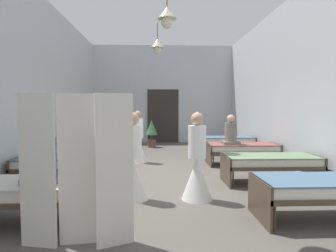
% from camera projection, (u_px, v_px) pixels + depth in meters
% --- Properties ---
extents(ground_plane, '(6.86, 12.75, 0.10)m').
position_uv_depth(ground_plane, '(168.00, 175.00, 6.62)').
color(ground_plane, '#59544C').
extents(room_shell, '(6.66, 12.35, 4.37)m').
position_uv_depth(room_shell, '(166.00, 85.00, 7.83)').
color(room_shell, silver).
rests_on(room_shell, ground).
extents(bed_left_row_0, '(1.90, 0.84, 0.57)m').
position_uv_depth(bed_left_row_0, '(18.00, 191.00, 3.67)').
color(bed_left_row_0, '#473828').
rests_on(bed_left_row_0, ground).
extents(bed_right_row_0, '(1.90, 0.84, 0.57)m').
position_uv_depth(bed_right_row_0, '(326.00, 188.00, 3.82)').
color(bed_right_row_0, '#473828').
rests_on(bed_right_row_0, ground).
extents(bed_left_row_1, '(1.90, 0.84, 0.57)m').
position_uv_depth(bed_left_row_1, '(66.00, 163.00, 5.56)').
color(bed_left_row_1, '#473828').
rests_on(bed_left_row_1, ground).
extents(bed_right_row_1, '(1.90, 0.84, 0.57)m').
position_uv_depth(bed_right_row_1, '(270.00, 162.00, 5.71)').
color(bed_right_row_1, '#473828').
rests_on(bed_right_row_1, ground).
extents(bed_left_row_2, '(1.90, 0.84, 0.57)m').
position_uv_depth(bed_left_row_2, '(89.00, 149.00, 7.46)').
color(bed_left_row_2, '#473828').
rests_on(bed_left_row_2, ground).
extents(bed_right_row_2, '(1.90, 0.84, 0.57)m').
position_uv_depth(bed_right_row_2, '(242.00, 149.00, 7.61)').
color(bed_right_row_2, '#473828').
rests_on(bed_right_row_2, ground).
extents(bed_left_row_3, '(1.90, 0.84, 0.57)m').
position_uv_depth(bed_left_row_3, '(103.00, 141.00, 9.35)').
color(bed_left_row_3, '#473828').
rests_on(bed_left_row_3, ground).
extents(bed_right_row_3, '(1.90, 0.84, 0.57)m').
position_uv_depth(bed_right_row_3, '(225.00, 141.00, 9.50)').
color(bed_right_row_3, '#473828').
rests_on(bed_right_row_3, ground).
extents(nurse_near_aisle, '(0.52, 0.52, 1.49)m').
position_uv_depth(nurse_near_aisle, '(138.00, 144.00, 7.94)').
color(nurse_near_aisle, white).
rests_on(nurse_near_aisle, ground).
extents(nurse_mid_aisle, '(0.52, 0.52, 1.49)m').
position_uv_depth(nurse_mid_aisle, '(197.00, 168.00, 4.67)').
color(nurse_mid_aisle, white).
rests_on(nurse_mid_aisle, ground).
extents(nurse_far_aisle, '(0.52, 0.52, 1.49)m').
position_uv_depth(nurse_far_aisle, '(133.00, 168.00, 4.67)').
color(nurse_far_aisle, white).
rests_on(nurse_far_aisle, ground).
extents(patient_seated_primary, '(0.44, 0.44, 0.80)m').
position_uv_depth(patient_seated_primary, '(43.00, 159.00, 3.62)').
color(patient_seated_primary, '#515B70').
rests_on(patient_seated_primary, bed_left_row_0).
extents(patient_seated_secondary, '(0.44, 0.44, 0.80)m').
position_uv_depth(patient_seated_secondary, '(231.00, 133.00, 7.49)').
color(patient_seated_secondary, slate).
rests_on(patient_seated_secondary, bed_right_row_2).
extents(potted_plant, '(0.46, 0.46, 1.08)m').
position_uv_depth(potted_plant, '(152.00, 131.00, 11.04)').
color(potted_plant, brown).
rests_on(potted_plant, ground).
extents(privacy_screen, '(1.25, 0.19, 1.70)m').
position_uv_depth(privacy_screen, '(77.00, 170.00, 3.06)').
color(privacy_screen, silver).
rests_on(privacy_screen, ground).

